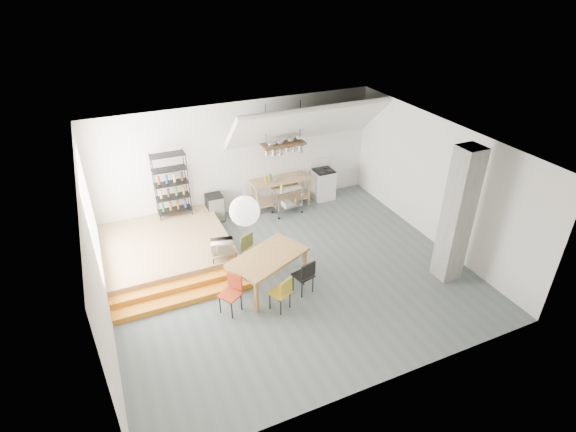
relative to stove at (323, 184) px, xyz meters
name	(u,v)px	position (x,y,z in m)	size (l,w,h in m)	color
floor	(291,274)	(-2.50, -3.16, -0.48)	(8.00, 8.00, 0.00)	#566264
wall_back	(240,158)	(-2.50, 0.34, 1.12)	(8.00, 0.04, 3.20)	silver
wall_left	(96,258)	(-6.50, -3.16, 1.12)	(0.04, 7.00, 3.20)	silver
wall_right	(437,183)	(1.50, -3.16, 1.12)	(0.04, 7.00, 3.20)	silver
ceiling	(291,146)	(-2.50, -3.16, 2.72)	(8.00, 7.00, 0.02)	white
slope_ceiling	(307,123)	(-0.70, -0.26, 2.07)	(4.40, 1.80, 0.15)	white
window_pane	(90,213)	(-6.48, -1.66, 1.32)	(0.02, 2.50, 2.20)	white
platform	(167,248)	(-5.00, -1.16, -0.28)	(3.00, 3.00, 0.40)	#A47F52
step_lower	(184,299)	(-5.00, -3.11, -0.41)	(3.00, 0.35, 0.13)	orange
step_upper	(181,287)	(-5.00, -2.76, -0.35)	(3.00, 0.35, 0.27)	orange
concrete_column	(457,216)	(0.80, -4.66, 1.12)	(0.50, 0.50, 3.20)	gray
kitchen_counter	(281,188)	(-1.40, -0.01, 0.15)	(1.80, 0.60, 0.91)	#A47F52
stove	(323,184)	(0.00, 0.00, 0.00)	(0.60, 0.60, 1.18)	white
pot_rack	(285,147)	(-1.37, -0.23, 1.50)	(1.20, 0.50, 1.43)	#42291A
wire_shelving	(171,184)	(-4.50, 0.04, 0.85)	(0.88, 0.38, 1.80)	black
microwave_shelf	(223,252)	(-3.90, -2.41, 0.07)	(0.60, 0.40, 0.16)	#A47F52
paper_lantern	(245,211)	(-3.69, -3.60, 1.72)	(0.60, 0.60, 0.60)	white
dining_table	(268,259)	(-3.14, -3.36, 0.25)	(1.97, 1.60, 0.82)	olive
chair_mustard	(282,291)	(-3.17, -4.21, 0.01)	(0.50, 0.50, 0.82)	#B59A1F
chair_black	(305,274)	(-2.49, -3.91, 0.03)	(0.47, 0.47, 0.85)	black
chair_olive	(250,249)	(-3.27, -2.56, 0.06)	(0.55, 0.55, 0.90)	#56602D
chair_red	(232,290)	(-4.11, -3.79, 0.03)	(0.55, 0.55, 0.86)	#BB391A
rolling_cart	(287,197)	(-1.40, -0.46, 0.05)	(0.87, 0.54, 0.82)	silver
mini_fridge	(215,207)	(-3.40, 0.04, -0.10)	(0.45, 0.45, 0.76)	black
microwave	(222,246)	(-3.90, -2.41, 0.23)	(0.52, 0.35, 0.29)	beige
bowl	(274,180)	(-1.62, -0.06, 0.45)	(0.20, 0.20, 0.05)	silver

